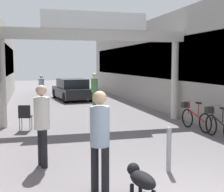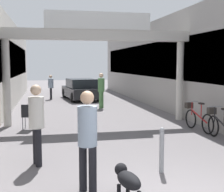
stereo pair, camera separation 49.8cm
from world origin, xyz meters
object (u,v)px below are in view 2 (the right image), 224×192
(dog_on_leash, at_px, (127,179))
(bicycle_red_farthest, at_px, (197,118))
(pedestrian_companion, at_px, (37,119))
(bollard_post_metal, at_px, (162,150))
(pedestrian_with_dog, at_px, (87,134))
(pedestrian_carrying_crate, at_px, (101,88))
(pedestrian_elderly_walking, at_px, (51,85))
(bicycle_black_third, at_px, (220,125))
(cafe_chair_black_nearer, at_px, (28,114))
(parked_car_black, at_px, (81,89))

(dog_on_leash, distance_m, bicycle_red_farthest, 6.03)
(pedestrian_companion, xyz_separation_m, bollard_post_metal, (2.55, -1.03, -0.56))
(pedestrian_with_dog, relative_size, bollard_post_metal, 1.88)
(pedestrian_carrying_crate, height_order, pedestrian_elderly_walking, pedestrian_carrying_crate)
(pedestrian_elderly_walking, xyz_separation_m, bollard_post_metal, (2.06, -14.35, -0.40))
(bicycle_black_third, distance_m, cafe_chair_black_nearer, 6.28)
(pedestrian_elderly_walking, xyz_separation_m, bicycle_red_farthest, (4.74, -10.68, -0.45))
(pedestrian_with_dog, bearing_deg, pedestrian_elderly_walking, 91.58)
(parked_car_black, bearing_deg, dog_on_leash, -93.24)
(pedestrian_with_dog, bearing_deg, pedestrian_carrying_crate, 78.79)
(pedestrian_elderly_walking, xyz_separation_m, bicycle_black_third, (4.79, -12.01, -0.45))
(pedestrian_companion, xyz_separation_m, parked_car_black, (2.37, 12.79, -0.40))
(pedestrian_elderly_walking, xyz_separation_m, parked_car_black, (1.87, -0.53, -0.24))
(pedestrian_elderly_walking, height_order, parked_car_black, pedestrian_elderly_walking)
(bollard_post_metal, xyz_separation_m, cafe_chair_black_nearer, (-2.97, 4.97, 0.05))
(bicycle_black_third, relative_size, bicycle_red_farthest, 1.00)
(bicycle_red_farthest, bearing_deg, dog_on_leash, -127.92)
(pedestrian_with_dog, xyz_separation_m, pedestrian_carrying_crate, (2.06, 10.38, -0.00))
(pedestrian_companion, xyz_separation_m, bicycle_red_farthest, (5.23, 2.64, -0.61))
(pedestrian_companion, xyz_separation_m, dog_on_leash, (1.53, -2.12, -0.71))
(pedestrian_with_dog, relative_size, bicycle_red_farthest, 1.07)
(bicycle_black_third, bearing_deg, pedestrian_companion, -166.19)
(pedestrian_with_dog, distance_m, bollard_post_metal, 1.87)
(pedestrian_companion, xyz_separation_m, cafe_chair_black_nearer, (-0.41, 3.93, -0.51))
(pedestrian_companion, bearing_deg, bicycle_red_farthest, 26.74)
(pedestrian_companion, distance_m, bicycle_black_third, 5.48)
(pedestrian_companion, distance_m, parked_car_black, 13.01)
(pedestrian_elderly_walking, bearing_deg, pedestrian_carrying_crate, -62.04)
(bicycle_red_farthest, relative_size, cafe_chair_black_nearer, 1.90)
(pedestrian_carrying_crate, distance_m, dog_on_leash, 10.90)
(pedestrian_companion, bearing_deg, parked_car_black, 79.50)
(bicycle_black_third, bearing_deg, cafe_chair_black_nearer, 155.23)
(dog_on_leash, bearing_deg, pedestrian_with_dog, 147.10)
(pedestrian_carrying_crate, relative_size, bicycle_red_farthest, 1.07)
(pedestrian_carrying_crate, distance_m, bicycle_black_third, 7.74)
(pedestrian_carrying_crate, height_order, bicycle_red_farthest, pedestrian_carrying_crate)
(bicycle_red_farthest, bearing_deg, pedestrian_elderly_walking, 113.92)
(bicycle_black_third, height_order, bollard_post_metal, bicycle_black_third)
(pedestrian_elderly_walking, relative_size, dog_on_leash, 2.02)
(bicycle_red_farthest, height_order, parked_car_black, parked_car_black)
(cafe_chair_black_nearer, relative_size, parked_car_black, 0.21)
(pedestrian_carrying_crate, height_order, parked_car_black, pedestrian_carrying_crate)
(pedestrian_companion, height_order, bollard_post_metal, pedestrian_companion)
(parked_car_black, bearing_deg, bicycle_red_farthest, -74.25)
(pedestrian_with_dog, height_order, bollard_post_metal, pedestrian_with_dog)
(dog_on_leash, relative_size, bollard_post_metal, 0.80)
(pedestrian_elderly_walking, bearing_deg, bicycle_red_farthest, -66.08)
(bicycle_black_third, bearing_deg, bollard_post_metal, -139.55)
(dog_on_leash, relative_size, parked_car_black, 0.19)
(bicycle_black_third, height_order, parked_car_black, parked_car_black)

